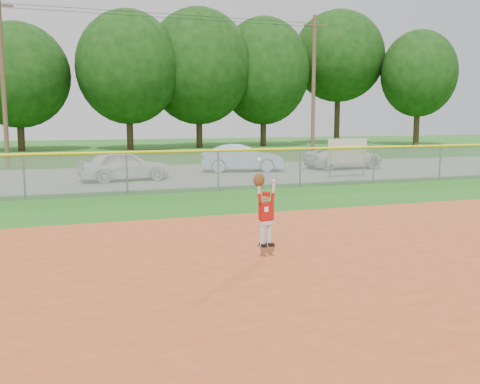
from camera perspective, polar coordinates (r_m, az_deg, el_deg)
name	(u,v)px	position (r m, az deg, el deg)	size (l,w,h in m)	color
ground	(368,256)	(10.84, 13.52, -6.66)	(120.00, 120.00, 0.00)	#1C5814
parking_strip	(181,174)	(25.59, -6.28, 1.87)	(44.00, 10.00, 0.03)	slate
car_white_a	(124,165)	(23.31, -12.26, 2.78)	(1.53, 3.80, 1.29)	white
car_blue	(242,158)	(26.76, 0.23, 3.65)	(1.42, 4.06, 1.34)	#9CC3E9
car_white_b	(344,157)	(28.91, 11.01, 3.66)	(1.96, 4.24, 1.18)	white
sponsor_sign	(347,152)	(24.41, 11.39, 4.19)	(1.99, 0.13, 1.77)	gray
outfield_fence	(218,167)	(19.73, -2.33, 2.66)	(40.06, 0.10, 1.55)	gray
power_lines	(173,83)	(31.58, -7.14, 11.46)	(19.40, 0.24, 9.00)	#4C3823
tree_line	(132,60)	(47.42, -11.47, 13.62)	(62.37, 13.00, 14.43)	#422D1C
ballplayer	(265,210)	(10.15, 2.70, -1.93)	(0.47, 0.21, 1.70)	silver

